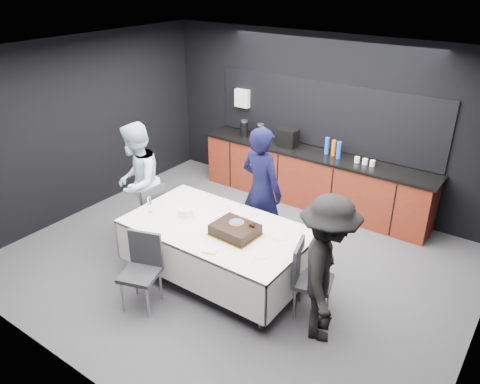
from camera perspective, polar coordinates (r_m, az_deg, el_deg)
name	(u,v)px	position (r m, az deg, el deg)	size (l,w,h in m)	color
ground	(236,262)	(6.58, -0.51, -8.55)	(6.00, 6.00, 0.00)	#47474D
room_shell	(235,135)	(5.73, -0.58, 6.91)	(6.04, 5.04, 2.82)	white
kitchenette	(312,174)	(7.99, 8.74, 2.21)	(4.10, 0.64, 2.05)	#611D0F
party_table	(217,235)	(5.96, -2.80, -5.26)	(2.32, 1.32, 0.78)	#99999E
cake_assembly	(235,230)	(5.66, -0.59, -4.62)	(0.58, 0.49, 0.17)	gold
plate_stack	(186,212)	(6.14, -6.64, -2.40)	(0.20, 0.20, 0.10)	white
loose_plate_near	(166,230)	(5.86, -8.99, -4.56)	(0.20, 0.20, 0.01)	white
loose_plate_right_a	(281,237)	(5.67, 4.98, -5.44)	(0.21, 0.21, 0.01)	white
loose_plate_right_b	(262,254)	(5.34, 2.65, -7.59)	(0.20, 0.20, 0.01)	white
loose_plate_far	(237,212)	(6.19, -0.37, -2.45)	(0.20, 0.20, 0.01)	white
fork_pile	(210,251)	(5.38, -3.71, -7.18)	(0.16, 0.10, 0.03)	white
champagne_flute	(149,202)	(6.23, -11.00, -1.17)	(0.06, 0.06, 0.22)	white
chair_left	(150,210)	(6.89, -10.92, -2.13)	(0.46, 0.46, 0.92)	#2A2A2F
chair_right	(307,274)	(5.50, 8.15, -9.89)	(0.52, 0.52, 0.92)	#2A2A2F
chair_near	(142,265)	(5.71, -11.82, -8.68)	(0.53, 0.53, 0.92)	#2A2A2F
person_center	(261,190)	(6.47, 2.63, 0.23)	(0.67, 0.44, 1.84)	black
person_left	(137,183)	(6.92, -12.39, 1.11)	(0.86, 0.67, 1.78)	silver
person_right	(326,270)	(5.06, 10.49, -9.29)	(1.10, 0.63, 1.70)	black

